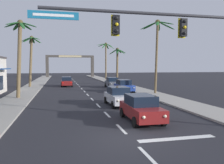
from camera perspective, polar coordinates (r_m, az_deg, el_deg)
ground_plane at (r=11.53m, az=4.55°, el=-13.79°), size 220.00×220.00×0.00m
sidewalk_right at (r=32.62m, az=7.06°, el=-2.12°), size 3.20×110.00×0.14m
sidewalk_left at (r=30.99m, az=-21.20°, el=-2.68°), size 3.20×110.00×0.14m
lane_markings at (r=31.13m, az=-5.96°, el=-2.53°), size 4.28×88.43×0.01m
traffic_signal_mast at (r=12.75m, az=17.48°, el=10.22°), size 11.47×0.41×6.85m
sedan_lead_at_stop_bar at (r=14.77m, az=7.27°, el=-6.45°), size 1.98×4.46×1.68m
sedan_third_in_queue at (r=20.43m, az=1.62°, el=-3.52°), size 1.98×4.47×1.68m
sedan_oncoming_far at (r=40.50m, az=-11.31°, el=0.12°), size 1.95×4.45×1.68m
sedan_parked_nearest_kerb at (r=31.03m, az=3.00°, el=-0.96°), size 2.03×4.48×1.68m
sedan_parked_mid_kerb at (r=37.69m, az=0.05°, el=-0.08°), size 1.99×4.47×1.68m
palm_left_second at (r=26.40m, az=-22.16°, el=8.11°), size 3.47×3.01×8.43m
palm_left_third at (r=40.23m, az=-19.59°, el=7.13°), size 3.31×3.45×8.54m
palm_right_second at (r=29.26m, az=11.24°, el=10.62°), size 4.51×4.32×9.28m
palm_right_third at (r=43.74m, az=1.34°, el=5.99°), size 3.37×3.64×7.05m
palm_right_farthest at (r=59.38m, az=-1.57°, el=7.01°), size 4.73×4.27×9.63m
town_gateway_arch at (r=73.95m, az=-10.41°, el=4.70°), size 15.11×0.90×7.01m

